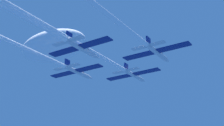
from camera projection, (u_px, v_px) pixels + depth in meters
The scene contains 5 objects.
jet_lead at pixel (103, 58), 78.25m from camera, with size 17.18×55.20×2.85m.
jet_left_wing at pixel (44, 57), 75.89m from camera, with size 17.18×48.51×2.85m.
jet_right_wing at pixel (132, 33), 64.22m from camera, with size 17.18×46.45×2.85m.
jet_slot at pixel (28, 19), 58.32m from camera, with size 17.18×55.74×2.85m.
cloud_wispy at pixel (53, 46), 139.28m from camera, with size 35.41×19.47×12.39m, color white.
Camera 1 is at (40.90, -74.44, -30.00)m, focal length 48.99 mm.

